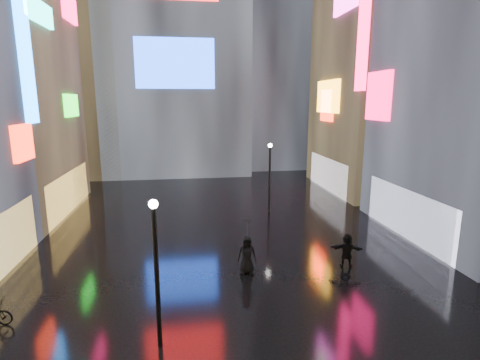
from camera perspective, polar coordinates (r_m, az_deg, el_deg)
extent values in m
plane|color=black|center=(24.70, -2.73, -7.58)|extent=(140.00, 140.00, 0.00)
cube|color=#F9210C|center=(23.26, -30.20, 4.95)|extent=(0.25, 2.24, 1.94)
cube|color=#1372F9|center=(24.88, -29.97, 16.77)|extent=(0.25, 1.40, 8.00)
cube|color=#FFC659|center=(31.23, -24.66, -1.65)|extent=(0.20, 10.00, 3.00)
cube|color=#18E01D|center=(32.18, -24.33, 10.31)|extent=(0.25, 3.00, 1.71)
cube|color=#18EDD5|center=(27.71, -28.50, 21.73)|extent=(0.25, 4.84, 1.37)
cube|color=#F90C4A|center=(34.72, -24.56, 22.66)|extent=(0.25, 3.32, 1.94)
cube|color=white|center=(25.11, 24.19, -4.73)|extent=(0.20, 9.00, 3.00)
cube|color=#F90C4A|center=(27.60, 20.37, 11.90)|extent=(0.25, 2.99, 3.26)
cube|color=#F90C4A|center=(30.71, 18.41, 22.16)|extent=(0.25, 1.40, 10.00)
cube|color=black|center=(38.30, 21.50, 19.79)|extent=(10.00, 12.00, 28.00)
cube|color=white|center=(36.39, 13.28, 0.93)|extent=(0.20, 9.00, 3.00)
cube|color=#F9A118|center=(35.97, 13.26, 12.28)|extent=(0.25, 4.92, 2.91)
cube|color=#F9210C|center=(36.08, 13.13, 10.99)|extent=(0.25, 2.63, 2.87)
cube|color=#194CFF|center=(40.26, -9.88, 17.11)|extent=(8.00, 0.20, 5.00)
cube|color=black|center=(51.20, 4.76, 21.74)|extent=(12.00, 12.00, 34.00)
cube|color=black|center=(46.93, -23.93, 16.77)|extent=(10.00, 10.00, 26.00)
cylinder|color=black|center=(13.07, -12.54, -14.43)|extent=(0.16, 0.16, 5.00)
sphere|color=white|center=(12.17, -13.07, -3.59)|extent=(0.30, 0.30, 0.30)
cylinder|color=black|center=(28.04, 4.53, 0.08)|extent=(0.16, 0.16, 5.00)
sphere|color=white|center=(27.64, 4.62, 5.26)|extent=(0.30, 0.30, 0.30)
imported|color=black|center=(18.49, 1.07, -11.33)|extent=(1.00, 0.72, 1.88)
imported|color=black|center=(19.92, 15.97, -10.28)|extent=(1.69, 0.99, 1.74)
imported|color=black|center=(17.99, 1.08, -7.29)|extent=(1.28, 1.29, 0.87)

